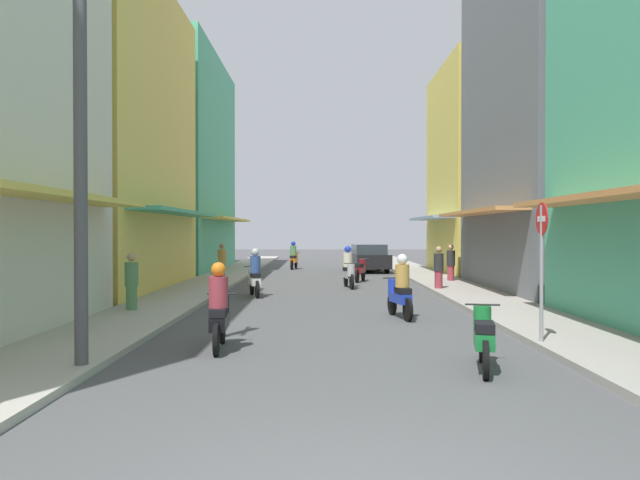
% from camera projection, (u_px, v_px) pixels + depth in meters
% --- Properties ---
extents(ground_plane, '(103.10, 103.10, 0.00)m').
position_uv_depth(ground_plane, '(329.00, 287.00, 24.32)').
color(ground_plane, '#4C4C4F').
extents(sidewalk_left, '(2.17, 54.86, 0.12)m').
position_uv_depth(sidewalk_left, '(205.00, 286.00, 24.33)').
color(sidewalk_left, '#ADA89E').
rests_on(sidewalk_left, ground).
extents(sidewalk_right, '(2.17, 54.86, 0.12)m').
position_uv_depth(sidewalk_right, '(452.00, 286.00, 24.30)').
color(sidewalk_right, '#9E9991').
rests_on(sidewalk_right, ground).
extents(building_left_mid, '(7.05, 10.89, 11.04)m').
position_uv_depth(building_left_mid, '(84.00, 137.00, 22.81)').
color(building_left_mid, '#EFD159').
rests_on(building_left_mid, ground).
extents(building_left_far, '(7.05, 12.43, 11.64)m').
position_uv_depth(building_left_far, '(167.00, 164.00, 35.12)').
color(building_left_far, '#4CB28C').
rests_on(building_left_far, ground).
extents(building_right_mid, '(7.05, 9.66, 16.48)m').
position_uv_depth(building_right_mid, '(578.00, 58.00, 22.47)').
color(building_right_mid, slate).
rests_on(building_right_mid, ground).
extents(building_right_far, '(7.05, 8.30, 10.39)m').
position_uv_depth(building_right_far, '(502.00, 170.00, 32.03)').
color(building_right_far, '#EFD159').
rests_on(building_right_far, ground).
extents(motorbike_black, '(0.55, 1.81, 1.58)m').
position_uv_depth(motorbike_black, '(221.00, 311.00, 11.43)').
color(motorbike_black, black).
rests_on(motorbike_black, ground).
extents(motorbike_blue, '(0.61, 1.79, 1.58)m').
position_uv_depth(motorbike_blue, '(402.00, 290.00, 15.57)').
color(motorbike_blue, black).
rests_on(motorbike_blue, ground).
extents(motorbike_silver, '(0.56, 1.80, 1.58)m').
position_uv_depth(motorbike_silver, '(350.00, 269.00, 23.99)').
color(motorbike_silver, black).
rests_on(motorbike_silver, ground).
extents(motorbike_green, '(0.62, 1.79, 0.96)m').
position_uv_depth(motorbike_green, '(485.00, 337.00, 9.77)').
color(motorbike_green, black).
rests_on(motorbike_green, ground).
extents(motorbike_white, '(0.66, 1.78, 1.58)m').
position_uv_depth(motorbike_white, '(256.00, 275.00, 20.82)').
color(motorbike_white, black).
rests_on(motorbike_white, ground).
extents(motorbike_maroon, '(0.68, 1.77, 0.96)m').
position_uv_depth(motorbike_maroon, '(362.00, 270.00, 27.00)').
color(motorbike_maroon, black).
rests_on(motorbike_maroon, ground).
extents(motorbike_orange, '(0.57, 1.80, 1.58)m').
position_uv_depth(motorbike_orange, '(295.00, 257.00, 35.93)').
color(motorbike_orange, black).
rests_on(motorbike_orange, ground).
extents(parked_car, '(2.08, 4.23, 1.45)m').
position_uv_depth(parked_car, '(370.00, 258.00, 33.54)').
color(parked_car, black).
rests_on(parked_car, ground).
extents(pedestrian_far, '(0.34, 0.34, 1.58)m').
position_uv_depth(pedestrian_far, '(133.00, 283.00, 16.35)').
color(pedestrian_far, '#598C59').
rests_on(pedestrian_far, ground).
extents(pedestrian_midway, '(0.34, 0.34, 1.61)m').
position_uv_depth(pedestrian_midway, '(224.00, 263.00, 26.93)').
color(pedestrian_midway, '#598C59').
rests_on(pedestrian_midway, ground).
extents(pedestrian_crossing, '(0.34, 0.34, 1.60)m').
position_uv_depth(pedestrian_crossing, '(452.00, 264.00, 26.04)').
color(pedestrian_crossing, '#99333F').
rests_on(pedestrian_crossing, ground).
extents(pedestrian_foreground, '(0.34, 0.34, 1.60)m').
position_uv_depth(pedestrian_foreground, '(440.00, 269.00, 22.49)').
color(pedestrian_foreground, '#99333F').
rests_on(pedestrian_foreground, ground).
extents(utility_pole, '(0.20, 1.20, 7.91)m').
position_uv_depth(utility_pole, '(82.00, 104.00, 9.55)').
color(utility_pole, '#4C4C4F').
rests_on(utility_pole, ground).
extents(street_sign_no_entry, '(0.07, 0.60, 2.65)m').
position_uv_depth(street_sign_no_entry, '(543.00, 254.00, 11.59)').
color(street_sign_no_entry, gray).
rests_on(street_sign_no_entry, ground).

